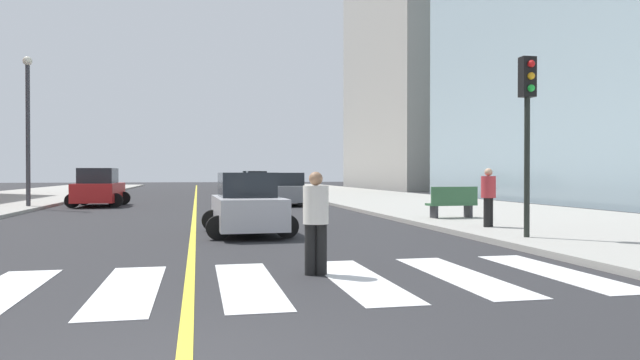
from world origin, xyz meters
TOP-DOWN VIEW (x-y plane):
  - sidewalk_kerb_east at (12.20, 20.00)m, footprint 10.00×120.00m
  - crosswalk_paint at (0.00, 4.00)m, footprint 13.50×4.00m
  - lane_divider_paint at (0.00, 40.00)m, footprint 0.16×80.00m
  - parking_garage_concrete at (28.11, 57.88)m, footprint 18.00×24.00m
  - car_red_nearest at (-4.97, 27.28)m, footprint 2.87×4.54m
  - car_gray_second at (4.93, 26.11)m, footprint 2.53×4.01m
  - car_silver_third at (1.52, 11.56)m, footprint 2.56×4.01m
  - car_green_fourth at (5.45, 53.98)m, footprint 2.84×4.46m
  - car_black_fifth at (5.24, 46.31)m, footprint 2.71×4.33m
  - traffic_light_near_corner at (8.18, 7.96)m, footprint 0.36×0.41m
  - park_bench at (9.05, 14.20)m, footprint 1.83×0.65m
  - pedestrian_crossing at (2.12, 4.60)m, footprint 0.44×0.44m
  - pedestrian_waiting_east at (8.61, 10.74)m, footprint 0.43×0.43m
  - street_lamp at (-7.93, 25.45)m, footprint 0.44×0.44m

SIDE VIEW (x-z plane):
  - lane_divider_paint at x=0.00m, z-range 0.00..0.01m
  - crosswalk_paint at x=0.00m, z-range 0.00..0.01m
  - sidewalk_kerb_east at x=12.20m, z-range 0.00..0.15m
  - park_bench at x=9.05m, z-range 0.13..1.25m
  - car_silver_third at x=1.52m, z-range -0.06..1.71m
  - car_gray_second at x=4.93m, z-range -0.06..1.72m
  - car_black_fifth at x=5.24m, z-range -0.06..1.87m
  - car_green_fourth at x=5.45m, z-range -0.06..1.90m
  - car_red_nearest at x=-4.97m, z-range -0.07..1.95m
  - pedestrian_crossing at x=2.12m, z-range 0.09..1.87m
  - pedestrian_waiting_east at x=8.61m, z-range 0.24..1.99m
  - traffic_light_near_corner at x=8.18m, z-range 1.07..5.57m
  - street_lamp at x=-7.93m, z-range 0.81..8.08m
  - parking_garage_concrete at x=28.11m, z-range 0.00..27.80m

